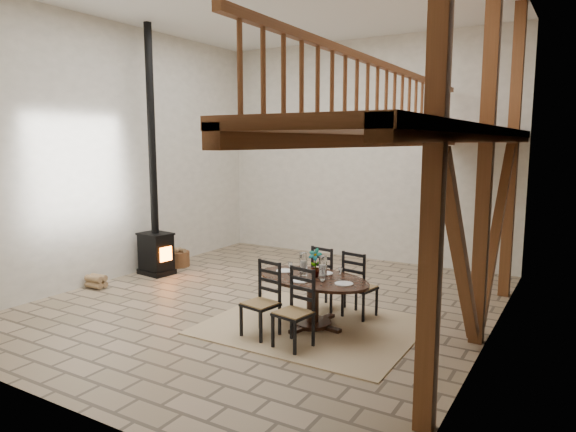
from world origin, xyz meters
The scene contains 7 objects.
ground centered at (0.00, 0.00, 0.00)m, with size 8.00×8.00×0.00m, color #9A8367.
room_shell centered at (1.19, 0.00, 3.01)m, with size 7.02×8.02×5.01m.
rug centered at (1.18, -0.63, 0.01)m, with size 3.00×2.50×0.02m, color tan.
dining_table centered at (1.18, -0.62, 0.43)m, with size 1.98×2.17×1.17m.
wood_stove centered at (-3.03, 0.43, 1.12)m, with size 0.73×0.59×5.00m.
log_basket centered at (-3.10, 1.15, 0.18)m, with size 0.50×0.50×0.42m.
log_stack centered at (-3.25, -0.90, 0.12)m, with size 0.37×0.26×0.25m.
Camera 1 is at (4.58, -7.07, 2.71)m, focal length 32.00 mm.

